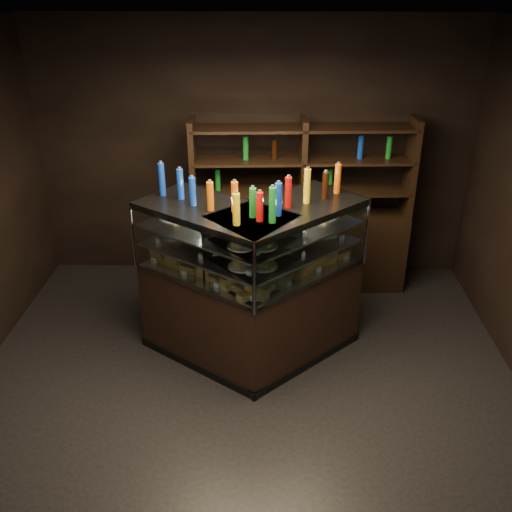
{
  "coord_description": "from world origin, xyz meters",
  "views": [
    {
      "loc": [
        0.21,
        -3.9,
        3.4
      ],
      "look_at": [
        0.09,
        0.5,
        1.17
      ],
      "focal_mm": 40.0,
      "sensor_mm": 36.0,
      "label": 1
    }
  ],
  "objects": [
    {
      "name": "back_shelving",
      "position": [
        0.55,
        2.05,
        0.61
      ],
      "size": [
        2.44,
        0.55,
        2.0
      ],
      "rotation": [
        0.0,
        0.0,
        0.05
      ],
      "color": "black",
      "rests_on": "ground"
    },
    {
      "name": "room_shell",
      "position": [
        0.0,
        0.0,
        1.94
      ],
      "size": [
        5.02,
        5.02,
        3.01
      ],
      "color": "black",
      "rests_on": "ground"
    },
    {
      "name": "food_display",
      "position": [
        0.04,
        0.69,
        1.14
      ],
      "size": [
        1.78,
        0.99,
        0.47
      ],
      "color": "gold",
      "rests_on": "display_case"
    },
    {
      "name": "bottles_top",
      "position": [
        0.04,
        0.7,
        1.68
      ],
      "size": [
        1.6,
        0.85,
        0.3
      ],
      "color": "yellow",
      "rests_on": "display_case"
    },
    {
      "name": "ground",
      "position": [
        0.0,
        0.0,
        0.0
      ],
      "size": [
        5.0,
        5.0,
        0.0
      ],
      "primitive_type": "plane",
      "color": "black",
      "rests_on": "ground"
    },
    {
      "name": "display_case",
      "position": [
        0.04,
        0.7,
        0.52
      ],
      "size": [
        2.19,
        1.49,
        1.55
      ],
      "rotation": [
        0.0,
        0.0,
        0.07
      ],
      "color": "black",
      "rests_on": "ground"
    },
    {
      "name": "potted_conifer",
      "position": [
        0.47,
        1.42,
        0.47
      ],
      "size": [
        0.39,
        0.39,
        0.83
      ],
      "rotation": [
        0.0,
        0.0,
        -0.18
      ],
      "color": "black",
      "rests_on": "ground"
    }
  ]
}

